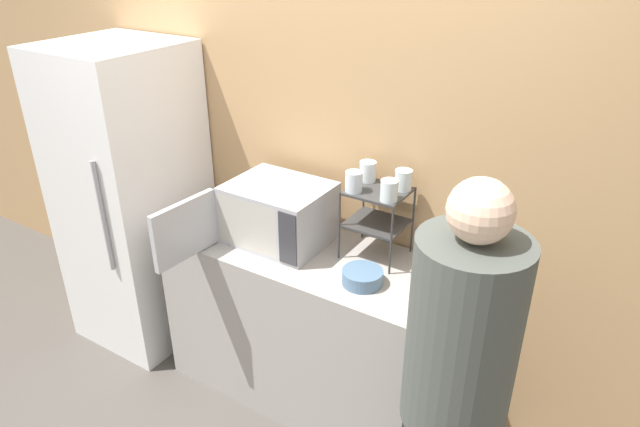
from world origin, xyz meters
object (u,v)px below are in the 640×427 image
at_px(glass_front_right, 389,190).
at_px(glass_back_left, 368,171).
at_px(microwave, 274,214).
at_px(person, 457,379).
at_px(glass_back_right, 403,180).
at_px(refrigerator, 133,199).
at_px(dish_rack, 377,209).
at_px(glass_front_left, 354,182).
at_px(bowl, 362,277).

distance_m(glass_front_right, glass_back_left, 0.23).
relative_size(microwave, person, 0.46).
bearing_deg(microwave, glass_back_right, 19.93).
relative_size(glass_back_right, glass_front_right, 1.00).
xyz_separation_m(microwave, refrigerator, (-1.00, -0.05, -0.15)).
bearing_deg(dish_rack, glass_back_right, 36.23).
xyz_separation_m(dish_rack, glass_front_right, (0.09, -0.07, 0.14)).
bearing_deg(glass_front_left, glass_back_right, 37.02).
xyz_separation_m(dish_rack, refrigerator, (-1.49, -0.20, -0.25)).
height_order(glass_back_right, glass_front_right, same).
bearing_deg(microwave, glass_front_right, 7.14).
xyz_separation_m(glass_back_left, bowl, (0.16, -0.33, -0.36)).
relative_size(microwave, glass_front_left, 7.99).
height_order(glass_front_left, bowl, glass_front_left).
xyz_separation_m(glass_front_left, glass_back_right, (0.18, 0.14, 0.00)).
relative_size(glass_back_left, refrigerator, 0.05).
relative_size(microwave, refrigerator, 0.43).
bearing_deg(glass_front_right, dish_rack, 140.76).
distance_m(dish_rack, glass_front_right, 0.18).
distance_m(person, refrigerator, 2.19).
bearing_deg(glass_front_right, bowl, -96.71).
bearing_deg(glass_back_right, glass_back_left, 179.02).
bearing_deg(glass_back_right, glass_front_right, -91.71).
relative_size(glass_front_left, glass_back_right, 1.00).
xyz_separation_m(glass_back_right, bowl, (-0.03, -0.32, -0.36)).
bearing_deg(dish_rack, person, -45.33).
xyz_separation_m(glass_back_right, person, (0.56, -0.73, -0.34)).
bearing_deg(refrigerator, glass_front_left, 5.19).
bearing_deg(refrigerator, dish_rack, 7.54).
bearing_deg(person, refrigerator, 167.82).
relative_size(glass_back_left, person, 0.06).
bearing_deg(glass_front_left, refrigerator, -174.81).
height_order(dish_rack, glass_front_right, glass_front_right).
xyz_separation_m(glass_front_left, person, (0.74, -0.59, -0.34)).
height_order(glass_front_right, person, person).
bearing_deg(glass_front_right, microwave, -172.86).
bearing_deg(dish_rack, glass_front_left, -142.18).
distance_m(glass_front_right, person, 0.88).
bearing_deg(bowl, microwave, 169.11).
relative_size(bowl, person, 0.11).
bearing_deg(glass_back_left, microwave, -151.70).
bearing_deg(bowl, glass_back_left, 116.31).
relative_size(glass_back_left, bowl, 0.52).
bearing_deg(glass_front_left, bowl, -49.45).
relative_size(glass_front_right, bowl, 0.52).
bearing_deg(dish_rack, bowl, -75.18).
height_order(microwave, dish_rack, dish_rack).
height_order(glass_back_left, person, person).
distance_m(glass_front_right, refrigerator, 1.63).
xyz_separation_m(microwave, person, (1.15, -0.51, -0.10)).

